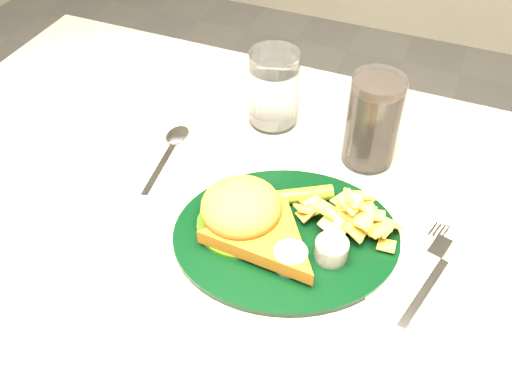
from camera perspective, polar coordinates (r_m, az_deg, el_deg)
table at (r=1.14m, az=-1.07°, el=-14.88°), size 1.20×0.80×0.75m
dinner_plate at (r=0.77m, az=3.10°, el=-2.91°), size 0.39×0.36×0.07m
water_glass at (r=0.96m, az=1.79°, el=10.30°), size 0.11×0.11×0.13m
cola_glass at (r=0.89m, az=11.60°, el=6.94°), size 0.11×0.11×0.15m
fork_napkin at (r=0.77m, az=16.55°, el=-9.08°), size 0.17×0.20×0.01m
spoon at (r=0.91m, az=-9.64°, el=2.42°), size 0.07×0.17×0.01m
wrapped_straw at (r=0.92m, az=1.01°, el=3.80°), size 0.22×0.11×0.01m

